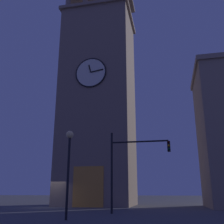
{
  "coord_description": "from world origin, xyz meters",
  "views": [
    {
      "loc": [
        -11.93,
        25.71,
        1.45
      ],
      "look_at": [
        -5.35,
        -4.72,
        10.79
      ],
      "focal_mm": 42.92,
      "sensor_mm": 36.0,
      "label": 1
    }
  ],
  "objects": [
    {
      "name": "traffic_signal_near",
      "position": [
        -9.12,
        6.2,
        3.76
      ],
      "size": [
        4.38,
        0.41,
        5.78
      ],
      "color": "black",
      "rests_on": "ground_plane"
    },
    {
      "name": "ground_plane",
      "position": [
        0.0,
        0.0,
        0.0
      ],
      "size": [
        200.0,
        200.0,
        0.0
      ],
      "primitive_type": "plane",
      "color": "#4C4C51"
    },
    {
      "name": "clocktower",
      "position": [
        -3.66,
        -4.7,
        12.5
      ],
      "size": [
        8.81,
        7.77,
        31.1
      ],
      "color": "gray",
      "rests_on": "ground_plane"
    },
    {
      "name": "street_lamp",
      "position": [
        -6.25,
        11.17,
        3.44
      ],
      "size": [
        0.44,
        0.44,
        4.91
      ],
      "color": "black",
      "rests_on": "ground_plane"
    }
  ]
}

